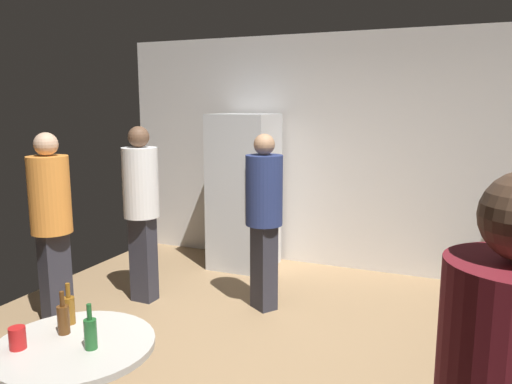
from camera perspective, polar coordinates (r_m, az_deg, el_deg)
The scene contains 11 objects.
ground_plane at distance 3.91m, azimuth -1.96°, elevation -20.20°, with size 5.20×5.20×0.10m, color #9E7C56.
wall_back at distance 5.89m, azimuth 8.82°, elevation 4.40°, with size 5.32×0.06×2.70m, color silver.
refrigerator at distance 5.86m, azimuth -1.37°, elevation 0.04°, with size 0.70×0.68×1.80m.
foreground_table at distance 2.82m, azimuth -19.86°, elevation -17.77°, with size 0.80×0.80×0.73m.
beer_bottle_amber at distance 2.97m, azimuth -20.47°, elevation -12.35°, with size 0.06×0.06×0.23m.
beer_bottle_brown at distance 2.86m, azimuth -21.05°, elevation -13.25°, with size 0.06×0.06×0.23m.
beer_bottle_green at distance 2.66m, azimuth -18.29°, elevation -14.92°, with size 0.06×0.06×0.23m.
plastic_cup_red at distance 2.80m, azimuth -25.48°, elevation -14.76°, with size 0.08×0.08×0.11m, color red.
person_in_navy_shirt at distance 4.60m, azimuth 0.92°, elevation -1.90°, with size 0.47×0.47×1.65m.
person_in_white_shirt at distance 4.92m, azimuth -12.92°, elevation -0.95°, with size 0.35×0.35×1.71m.
person_in_orange_shirt at distance 4.60m, azimuth -22.26°, elevation -2.41°, with size 0.42×0.42×1.68m.
Camera 1 is at (1.43, -3.06, 1.92)m, focal length 35.20 mm.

